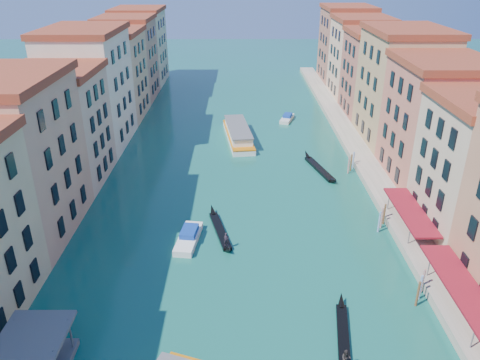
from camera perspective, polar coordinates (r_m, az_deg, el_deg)
The scene contains 11 objects.
left_bank_palazzos at distance 83.91m, azimuth -19.05°, elevation 8.96°, with size 12.80×128.40×21.00m.
right_bank_palazzos at distance 84.96m, azimuth 20.18°, elevation 9.01°, with size 12.80×128.40×21.00m.
quay at distance 85.43m, azimuth 14.22°, elevation 3.31°, with size 4.00×140.00×1.00m, color gray.
restaurant_awnings at distance 49.68m, azimuth 25.98°, elevation -12.44°, with size 3.20×44.55×3.12m.
mooring_poles_right at distance 53.69m, azimuth 20.11°, elevation -10.48°, with size 1.44×54.24×3.20m.
vaporetto_far at distance 90.06m, azimuth -0.23°, elevation 5.71°, with size 6.33×18.24×2.66m.
gondola_fore at distance 59.49m, azimuth -2.46°, elevation -6.06°, with size 3.69×11.51×2.33m.
gondola_right at distance 45.56m, azimuth 12.48°, elevation -18.13°, with size 2.52×10.91×2.18m.
gondola_far at distance 77.95m, azimuth 9.59°, elevation 1.50°, with size 4.28×12.58×1.81m.
motorboat_mid at distance 57.97m, azimuth -6.28°, elevation -6.91°, with size 3.10×7.32×1.47m.
motorboat_far at distance 102.04m, azimuth 5.76°, elevation 7.54°, with size 3.75×6.52×1.29m.
Camera 1 is at (0.85, -11.85, 31.24)m, focal length 35.00 mm.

